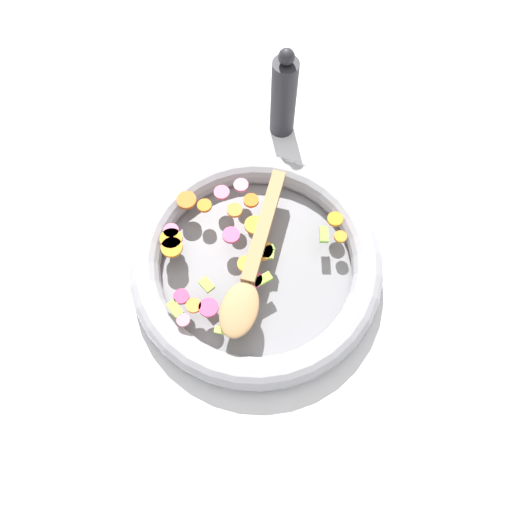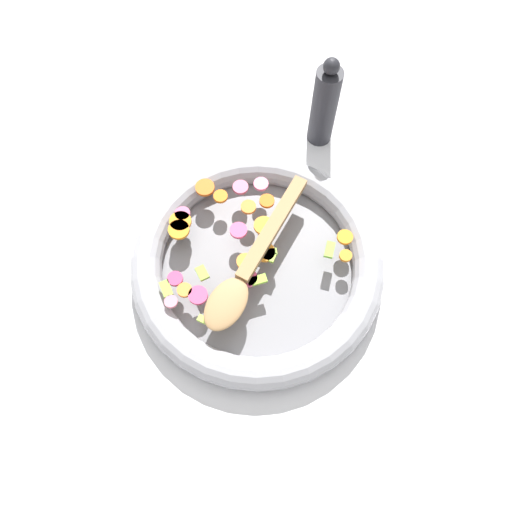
{
  "view_description": "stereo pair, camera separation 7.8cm",
  "coord_description": "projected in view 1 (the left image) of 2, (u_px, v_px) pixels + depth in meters",
  "views": [
    {
      "loc": [
        -0.31,
        0.08,
        0.76
      ],
      "look_at": [
        0.0,
        0.0,
        0.05
      ],
      "focal_mm": 35.0,
      "sensor_mm": 36.0,
      "label": 1
    },
    {
      "loc": [
        -0.32,
        -0.0,
        0.76
      ],
      "look_at": [
        0.0,
        0.0,
        0.05
      ],
      "focal_mm": 35.0,
      "sensor_mm": 36.0,
      "label": 2
    }
  ],
  "objects": [
    {
      "name": "chopped_vegetables",
      "position": [
        227.0,
        245.0,
        0.79
      ],
      "size": [
        0.27,
        0.31,
        0.01
      ],
      "color": "orange",
      "rests_on": "skillet"
    },
    {
      "name": "ground_plane",
      "position": [
        256.0,
        268.0,
        0.83
      ],
      "size": [
        4.0,
        4.0,
        0.0
      ],
      "primitive_type": "plane",
      "color": "silver"
    },
    {
      "name": "wooden_spoon",
      "position": [
        251.0,
        268.0,
        0.76
      ],
      "size": [
        0.27,
        0.17,
        0.01
      ],
      "color": "#A87F51",
      "rests_on": "chopped_vegetables"
    },
    {
      "name": "pepper_mill",
      "position": [
        284.0,
        96.0,
        0.87
      ],
      "size": [
        0.05,
        0.05,
        0.19
      ],
      "color": "#232328",
      "rests_on": "ground_plane"
    },
    {
      "name": "skillet",
      "position": [
        256.0,
        263.0,
        0.81
      ],
      "size": [
        0.41,
        0.41,
        0.05
      ],
      "color": "slate",
      "rests_on": "ground_plane"
    }
  ]
}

